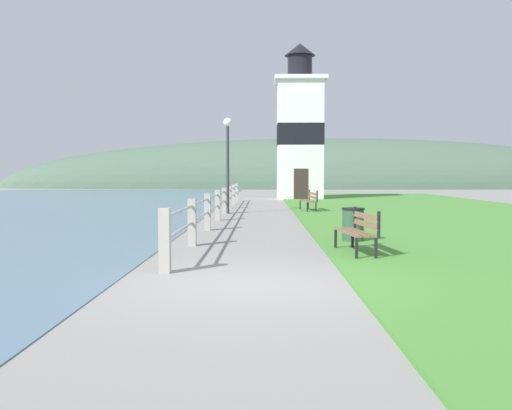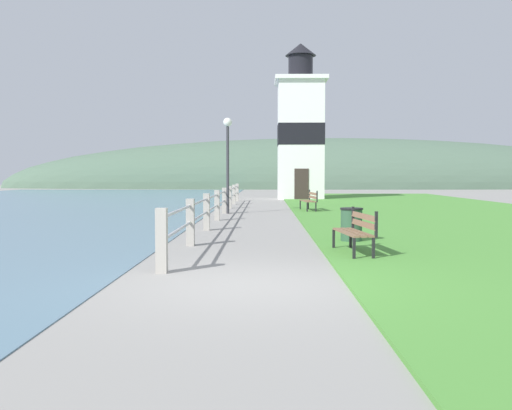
{
  "view_description": "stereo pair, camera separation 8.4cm",
  "coord_description": "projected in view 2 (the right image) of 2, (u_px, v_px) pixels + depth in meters",
  "views": [
    {
      "loc": [
        0.23,
        -8.31,
        1.63
      ],
      "look_at": [
        -0.09,
        16.4,
        0.3
      ],
      "focal_mm": 40.0,
      "sensor_mm": 36.0,
      "label": 1
    },
    {
      "loc": [
        0.31,
        -8.31,
        1.63
      ],
      "look_at": [
        -0.09,
        16.4,
        0.3
      ],
      "focal_mm": 40.0,
      "sensor_mm": 36.0,
      "label": 2
    }
  ],
  "objects": [
    {
      "name": "park_bench_midway",
      "position": [
        310.0,
        199.0,
        24.88
      ],
      "size": [
        0.66,
        1.87,
        0.94
      ],
      "rotation": [
        0.0,
        0.0,
        3.25
      ],
      "color": "brown",
      "rests_on": "ground_plane"
    },
    {
      "name": "seawall_railing",
      "position": [
        221.0,
        201.0,
        21.95
      ],
      "size": [
        0.18,
        25.37,
        1.07
      ],
      "color": "#A8A399",
      "rests_on": "ground_plane"
    },
    {
      "name": "ground_plane",
      "position": [
        244.0,
        285.0,
        8.39
      ],
      "size": [
        160.0,
        160.0,
        0.0
      ],
      "primitive_type": "plane",
      "color": "gray"
    },
    {
      "name": "park_bench_near",
      "position": [
        357.0,
        229.0,
        11.39
      ],
      "size": [
        0.67,
        1.68,
        0.94
      ],
      "rotation": [
        0.0,
        0.0,
        3.26
      ],
      "color": "brown",
      "rests_on": "ground_plane"
    },
    {
      "name": "lighthouse",
      "position": [
        300.0,
        132.0,
        37.42
      ],
      "size": [
        3.36,
        3.36,
        10.17
      ],
      "color": "white",
      "rests_on": "ground_plane"
    },
    {
      "name": "lamp_post",
      "position": [
        228.0,
        148.0,
        23.54
      ],
      "size": [
        0.36,
        0.36,
        3.96
      ],
      "color": "#333338",
      "rests_on": "ground_plane"
    },
    {
      "name": "trash_bin",
      "position": [
        351.0,
        225.0,
        13.44
      ],
      "size": [
        0.54,
        0.54,
        0.84
      ],
      "color": "#2D5138",
      "rests_on": "ground_plane"
    },
    {
      "name": "distant_hillside",
      "position": [
        329.0,
        188.0,
        68.97
      ],
      "size": [
        80.0,
        16.0,
        12.0
      ],
      "color": "#4C6651",
      "rests_on": "ground_plane"
    },
    {
      "name": "grass_verge",
      "position": [
        438.0,
        213.0,
        23.64
      ],
      "size": [
        12.0,
        46.21,
        0.06
      ],
      "color": "#4C8E38",
      "rests_on": "ground_plane"
    }
  ]
}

